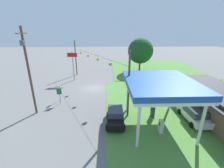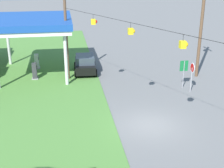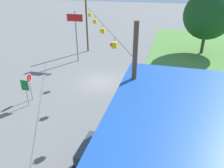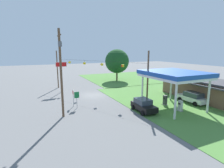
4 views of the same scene
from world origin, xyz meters
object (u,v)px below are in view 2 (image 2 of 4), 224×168
fuel_pump_near (35,72)px  fuel_pump_far (37,62)px  route_sign (184,69)px  car_at_pumps_front (85,64)px  stop_sign_roadside (192,71)px  gas_station_canopy (32,23)px  utility_pole_main (203,12)px

fuel_pump_near → fuel_pump_far: bearing=0.0°
route_sign → car_at_pumps_front: bearing=56.2°
fuel_pump_far → stop_sign_roadside: bearing=-122.7°
fuel_pump_near → fuel_pump_far: same height
gas_station_canopy → route_sign: 14.14m
gas_station_canopy → stop_sign_roadside: size_ratio=3.32×
fuel_pump_near → utility_pole_main: 15.90m
fuel_pump_near → car_at_pumps_front: car_at_pumps_front is taller
fuel_pump_far → car_at_pumps_front: car_at_pumps_front is taller
gas_station_canopy → fuel_pump_far: bearing=-0.1°
stop_sign_roadside → utility_pole_main: bearing=150.4°
gas_station_canopy → utility_pole_main: (-3.08, -14.92, 1.15)m
car_at_pumps_front → route_sign: (-5.27, -7.87, 0.80)m
gas_station_canopy → fuel_pump_far: size_ratio=5.51×
fuel_pump_far → utility_pole_main: 16.48m
fuel_pump_near → car_at_pumps_front: (1.08, -4.68, 0.19)m
stop_sign_roadside → route_sign: (1.02, 0.29, -0.10)m
fuel_pump_near → fuel_pump_far: 3.03m
fuel_pump_near → stop_sign_roadside: bearing=-112.1°
utility_pole_main → fuel_pump_far: bearing=72.9°
fuel_pump_far → stop_sign_roadside: size_ratio=0.60×
car_at_pumps_front → utility_pole_main: size_ratio=0.39×
gas_station_canopy → car_at_pumps_front: size_ratio=2.00×
car_at_pumps_front → utility_pole_main: bearing=-102.1°
gas_station_canopy → route_sign: gas_station_canopy is taller
fuel_pump_far → gas_station_canopy: bearing=179.9°
fuel_pump_near → fuel_pump_far: size_ratio=1.00×
stop_sign_roadside → car_at_pumps_front: bearing=-127.6°
car_at_pumps_front → fuel_pump_near: bearing=105.3°
car_at_pumps_front → route_sign: 9.50m
stop_sign_roadside → route_sign: stop_sign_roadside is taller
fuel_pump_near → route_sign: route_sign is taller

